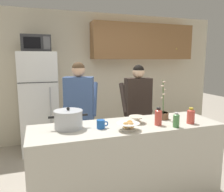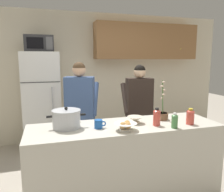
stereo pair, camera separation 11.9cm
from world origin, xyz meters
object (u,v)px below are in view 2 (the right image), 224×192
(microwave, at_px, (39,44))
(person_by_sink, at_px, (139,103))
(person_near_pot, at_px, (80,105))
(bottle_mid_counter, at_px, (157,117))
(bread_bowl, at_px, (126,126))
(bottle_far_corner, at_px, (190,117))
(coffee_mug, at_px, (99,124))
(potted_orchid, at_px, (162,114))
(bottle_near_edge, at_px, (175,121))
(empty_bowl, at_px, (135,119))
(refrigerator, at_px, (42,102))
(cooking_pot, at_px, (66,119))

(microwave, distance_m, person_by_sink, 2.01)
(person_near_pot, bearing_deg, person_by_sink, 0.13)
(person_near_pot, bearing_deg, bottle_mid_counter, -53.29)
(bread_bowl, distance_m, bottle_far_corner, 0.79)
(coffee_mug, height_order, potted_orchid, potted_orchid)
(person_near_pot, relative_size, bottle_mid_counter, 7.98)
(person_near_pot, height_order, bottle_near_edge, person_near_pot)
(person_by_sink, xyz_separation_m, empty_bowl, (-0.40, -0.82, -0.01))
(potted_orchid, bearing_deg, bottle_mid_counter, -130.77)
(bread_bowl, bearing_deg, person_by_sink, 60.17)
(refrigerator, bearing_deg, coffee_mug, -71.79)
(bottle_mid_counter, distance_m, potted_orchid, 0.29)
(coffee_mug, distance_m, bottle_far_corner, 1.06)
(coffee_mug, xyz_separation_m, bottle_far_corner, (1.05, -0.15, 0.04))
(microwave, relative_size, person_by_sink, 0.30)
(coffee_mug, relative_size, bread_bowl, 0.53)
(coffee_mug, height_order, bottle_far_corner, bottle_far_corner)
(refrigerator, relative_size, microwave, 3.73)
(potted_orchid, bearing_deg, person_near_pot, 140.50)
(person_by_sink, bearing_deg, bread_bowl, -119.83)
(person_near_pot, relative_size, person_by_sink, 1.03)
(coffee_mug, distance_m, potted_orchid, 0.85)
(bottle_near_edge, xyz_separation_m, bottle_far_corner, (0.25, 0.07, 0.01))
(cooking_pot, bearing_deg, empty_bowl, -3.11)
(bottle_far_corner, bearing_deg, microwave, 129.65)
(person_near_pot, height_order, cooking_pot, person_near_pot)
(bottle_near_edge, bearing_deg, person_near_pot, 128.18)
(person_near_pot, relative_size, potted_orchid, 3.32)
(refrigerator, height_order, person_by_sink, refrigerator)
(bottle_near_edge, bearing_deg, bottle_mid_counter, 137.20)
(potted_orchid, bearing_deg, bottle_far_corner, -53.80)
(person_by_sink, bearing_deg, refrigerator, 145.97)
(bread_bowl, height_order, empty_bowl, bread_bowl)
(coffee_mug, bearing_deg, bottle_near_edge, -15.53)
(refrigerator, xyz_separation_m, person_near_pot, (0.55, -1.00, 0.12))
(microwave, distance_m, bottle_far_corner, 2.77)
(refrigerator, distance_m, empty_bowl, 2.11)
(bottle_near_edge, bearing_deg, refrigerator, 123.95)
(person_by_sink, relative_size, potted_orchid, 3.22)
(microwave, relative_size, bread_bowl, 1.95)
(bread_bowl, bearing_deg, bottle_near_edge, -7.08)
(person_near_pot, bearing_deg, refrigerator, 118.68)
(cooking_pot, height_order, bread_bowl, cooking_pot)
(potted_orchid, bearing_deg, bread_bowl, -153.91)
(cooking_pot, distance_m, potted_orchid, 1.18)
(microwave, bearing_deg, cooking_pot, -80.71)
(cooking_pot, bearing_deg, bottle_near_edge, -16.53)
(bottle_far_corner, bearing_deg, person_near_pot, 137.27)
(bottle_far_corner, bearing_deg, cooking_pot, 169.24)
(coffee_mug, distance_m, empty_bowl, 0.46)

